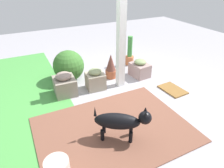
% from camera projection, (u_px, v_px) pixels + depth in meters
% --- Properties ---
extents(ground_plane, '(12.00, 12.00, 0.00)m').
position_uv_depth(ground_plane, '(121.00, 94.00, 4.22)').
color(ground_plane, '#9D9AA0').
extents(brick_path, '(1.80, 2.40, 0.02)m').
position_uv_depth(brick_path, '(114.00, 129.00, 3.28)').
color(brick_path, brown).
rests_on(brick_path, ground).
extents(porch_pillar, '(0.15, 0.15, 2.12)m').
position_uv_depth(porch_pillar, '(121.00, 39.00, 4.05)').
color(porch_pillar, white).
rests_on(porch_pillar, ground).
extents(stone_planter_nearest, '(0.49, 0.41, 0.43)m').
position_uv_depth(stone_planter_nearest, '(140.00, 69.00, 4.85)').
color(stone_planter_nearest, gray).
rests_on(stone_planter_nearest, ground).
extents(stone_planter_mid, '(0.39, 0.41, 0.46)m').
position_uv_depth(stone_planter_mid, '(95.00, 79.00, 4.34)').
color(stone_planter_mid, gray).
rests_on(stone_planter_mid, ground).
extents(stone_planter_far, '(0.49, 0.44, 0.48)m').
position_uv_depth(stone_planter_far, '(65.00, 84.00, 4.13)').
color(stone_planter_far, gray).
rests_on(stone_planter_far, ground).
extents(round_shrub, '(0.71, 0.71, 0.71)m').
position_uv_depth(round_shrub, '(69.00, 66.00, 4.62)').
color(round_shrub, '#376B2A').
rests_on(round_shrub, ground).
extents(terracotta_pot_spiky, '(0.26, 0.26, 0.59)m').
position_uv_depth(terracotta_pot_spiky, '(111.00, 67.00, 4.74)').
color(terracotta_pot_spiky, '#AA5333').
rests_on(terracotta_pot_spiky, ground).
extents(terracotta_pot_tall, '(0.23, 0.23, 0.77)m').
position_uv_depth(terracotta_pot_tall, '(130.00, 55.00, 5.42)').
color(terracotta_pot_tall, '#C2673D').
rests_on(terracotta_pot_tall, ground).
extents(dog, '(0.59, 0.78, 0.58)m').
position_uv_depth(dog, '(121.00, 121.00, 2.95)').
color(dog, black).
rests_on(dog, ground).
extents(doormat, '(0.58, 0.42, 0.03)m').
position_uv_depth(doormat, '(173.00, 90.00, 4.35)').
color(doormat, brown).
rests_on(doormat, ground).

